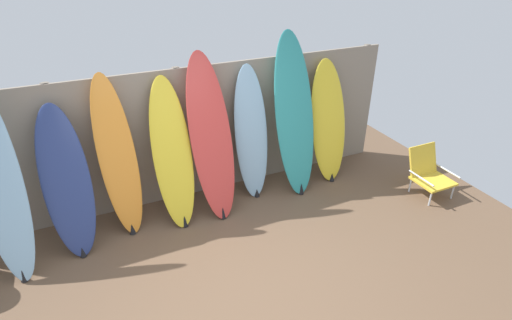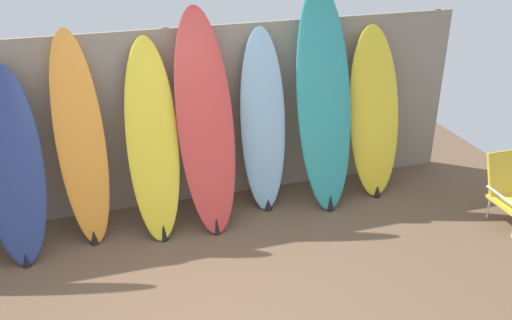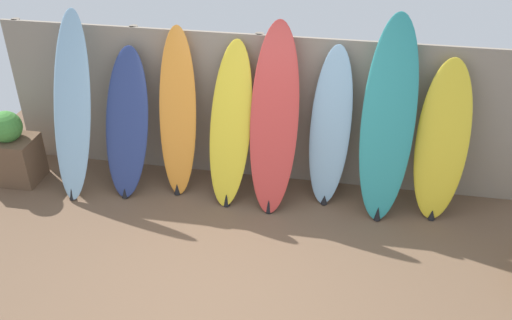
{
  "view_description": "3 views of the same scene",
  "coord_description": "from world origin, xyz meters",
  "px_view_note": "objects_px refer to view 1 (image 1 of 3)",
  "views": [
    {
      "loc": [
        -1.08,
        -2.7,
        3.16
      ],
      "look_at": [
        0.49,
        0.75,
        1.06
      ],
      "focal_mm": 28.0,
      "sensor_mm": 36.0,
      "label": 1
    },
    {
      "loc": [
        -0.75,
        -3.22,
        2.98
      ],
      "look_at": [
        0.45,
        0.66,
        1.01
      ],
      "focal_mm": 40.0,
      "sensor_mm": 36.0,
      "label": 2
    },
    {
      "loc": [
        1.01,
        -3.86,
        3.86
      ],
      "look_at": [
        0.19,
        0.73,
        1.0
      ],
      "focal_mm": 40.0,
      "sensor_mm": 36.0,
      "label": 3
    }
  ],
  "objects_px": {
    "surfboard_navy_1": "(66,183)",
    "surfboard_teal_6": "(295,116)",
    "surfboard_red_4": "(211,139)",
    "surfboard_yellow_7": "(328,122)",
    "surfboard_yellow_3": "(172,155)",
    "beach_chair": "(428,171)",
    "surfboard_orange_2": "(118,159)",
    "surfboard_skyblue_5": "(251,134)"
  },
  "relations": [
    {
      "from": "surfboard_navy_1",
      "to": "surfboard_teal_6",
      "type": "distance_m",
      "value": 2.9
    },
    {
      "from": "surfboard_navy_1",
      "to": "surfboard_red_4",
      "type": "relative_size",
      "value": 0.81
    },
    {
      "from": "surfboard_yellow_7",
      "to": "surfboard_yellow_3",
      "type": "bearing_deg",
      "value": -178.22
    },
    {
      "from": "surfboard_navy_1",
      "to": "beach_chair",
      "type": "bearing_deg",
      "value": -11.07
    },
    {
      "from": "surfboard_red_4",
      "to": "surfboard_yellow_7",
      "type": "xyz_separation_m",
      "value": [
        1.79,
        0.1,
        -0.14
      ]
    },
    {
      "from": "surfboard_red_4",
      "to": "surfboard_yellow_3",
      "type": "bearing_deg",
      "value": 176.47
    },
    {
      "from": "surfboard_yellow_3",
      "to": "surfboard_yellow_7",
      "type": "height_order",
      "value": "surfboard_yellow_3"
    },
    {
      "from": "surfboard_orange_2",
      "to": "surfboard_yellow_7",
      "type": "height_order",
      "value": "surfboard_orange_2"
    },
    {
      "from": "surfboard_skyblue_5",
      "to": "surfboard_yellow_7",
      "type": "distance_m",
      "value": 1.19
    },
    {
      "from": "surfboard_orange_2",
      "to": "surfboard_skyblue_5",
      "type": "height_order",
      "value": "surfboard_orange_2"
    },
    {
      "from": "surfboard_yellow_3",
      "to": "surfboard_teal_6",
      "type": "height_order",
      "value": "surfboard_teal_6"
    },
    {
      "from": "surfboard_navy_1",
      "to": "surfboard_skyblue_5",
      "type": "distance_m",
      "value": 2.3
    },
    {
      "from": "surfboard_navy_1",
      "to": "surfboard_yellow_3",
      "type": "distance_m",
      "value": 1.2
    },
    {
      "from": "surfboard_navy_1",
      "to": "beach_chair",
      "type": "relative_size",
      "value": 2.52
    },
    {
      "from": "surfboard_navy_1",
      "to": "surfboard_teal_6",
      "type": "xyz_separation_m",
      "value": [
        2.89,
        0.07,
        0.26
      ]
    },
    {
      "from": "surfboard_teal_6",
      "to": "surfboard_yellow_7",
      "type": "height_order",
      "value": "surfboard_teal_6"
    },
    {
      "from": "surfboard_red_4",
      "to": "surfboard_teal_6",
      "type": "height_order",
      "value": "surfboard_teal_6"
    },
    {
      "from": "surfboard_navy_1",
      "to": "beach_chair",
      "type": "xyz_separation_m",
      "value": [
        4.53,
        -0.89,
        -0.49
      ]
    },
    {
      "from": "surfboard_orange_2",
      "to": "surfboard_yellow_7",
      "type": "distance_m",
      "value": 2.9
    },
    {
      "from": "surfboard_yellow_3",
      "to": "surfboard_teal_6",
      "type": "xyz_separation_m",
      "value": [
        1.69,
        0.02,
        0.2
      ]
    },
    {
      "from": "surfboard_yellow_3",
      "to": "surfboard_yellow_7",
      "type": "distance_m",
      "value": 2.28
    },
    {
      "from": "surfboard_teal_6",
      "to": "beach_chair",
      "type": "xyz_separation_m",
      "value": [
        1.64,
        -0.95,
        -0.75
      ]
    },
    {
      "from": "surfboard_teal_6",
      "to": "surfboard_yellow_7",
      "type": "bearing_deg",
      "value": 4.48
    },
    {
      "from": "beach_chair",
      "to": "surfboard_red_4",
      "type": "bearing_deg",
      "value": 148.35
    },
    {
      "from": "surfboard_teal_6",
      "to": "beach_chair",
      "type": "distance_m",
      "value": 2.04
    },
    {
      "from": "surfboard_navy_1",
      "to": "surfboard_teal_6",
      "type": "relative_size",
      "value": 0.76
    },
    {
      "from": "surfboard_red_4",
      "to": "beach_chair",
      "type": "relative_size",
      "value": 3.1
    },
    {
      "from": "surfboard_orange_2",
      "to": "surfboard_teal_6",
      "type": "xyz_separation_m",
      "value": [
        2.31,
        -0.04,
        0.14
      ]
    },
    {
      "from": "surfboard_skyblue_5",
      "to": "beach_chair",
      "type": "xyz_separation_m",
      "value": [
        2.23,
        -1.05,
        -0.56
      ]
    },
    {
      "from": "surfboard_orange_2",
      "to": "surfboard_yellow_3",
      "type": "bearing_deg",
      "value": -5.68
    },
    {
      "from": "surfboard_navy_1",
      "to": "surfboard_yellow_3",
      "type": "relative_size",
      "value": 0.93
    },
    {
      "from": "surfboard_red_4",
      "to": "surfboard_teal_6",
      "type": "distance_m",
      "value": 1.2
    },
    {
      "from": "surfboard_orange_2",
      "to": "surfboard_skyblue_5",
      "type": "distance_m",
      "value": 1.72
    },
    {
      "from": "surfboard_red_4",
      "to": "surfboard_teal_6",
      "type": "xyz_separation_m",
      "value": [
        1.2,
        0.05,
        0.08
      ]
    },
    {
      "from": "surfboard_red_4",
      "to": "beach_chair",
      "type": "xyz_separation_m",
      "value": [
        2.84,
        -0.9,
        -0.67
      ]
    },
    {
      "from": "surfboard_skyblue_5",
      "to": "surfboard_teal_6",
      "type": "xyz_separation_m",
      "value": [
        0.6,
        -0.09,
        0.19
      ]
    },
    {
      "from": "surfboard_yellow_3",
      "to": "surfboard_skyblue_5",
      "type": "bearing_deg",
      "value": 6.1
    },
    {
      "from": "surfboard_red_4",
      "to": "surfboard_skyblue_5",
      "type": "relative_size",
      "value": 1.13
    },
    {
      "from": "surfboard_yellow_3",
      "to": "surfboard_yellow_7",
      "type": "bearing_deg",
      "value": 1.78
    },
    {
      "from": "surfboard_red_4",
      "to": "surfboard_skyblue_5",
      "type": "xyz_separation_m",
      "value": [
        0.6,
        0.15,
        -0.11
      ]
    },
    {
      "from": "surfboard_orange_2",
      "to": "surfboard_yellow_3",
      "type": "distance_m",
      "value": 0.63
    },
    {
      "from": "surfboard_red_4",
      "to": "surfboard_yellow_7",
      "type": "bearing_deg",
      "value": 3.23
    }
  ]
}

